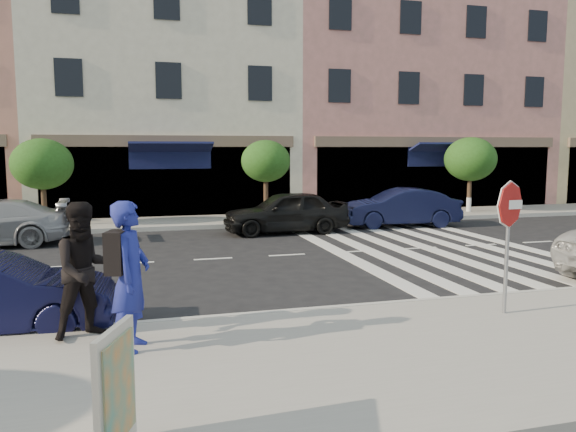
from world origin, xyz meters
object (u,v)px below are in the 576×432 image
Objects in this scene: car_far_right at (400,208)px; poster_board at (116,396)px; photographer at (131,276)px; car_far_mid at (286,212)px; walker at (86,270)px; stop_sign at (509,216)px.

poster_board is at bearing -28.75° from car_far_right.
photographer is 0.48× the size of car_far_mid.
photographer is 0.48× the size of car_far_right.
car_far_mid is 0.99× the size of car_far_right.
photographer is 1.70× the size of poster_board.
photographer is at bearing 108.05° from poster_board.
car_far_mid is (5.01, 10.57, -0.44)m from photographer.
photographer is 1.03× the size of walker.
stop_sign is 5.98m from photographer.
stop_sign is 0.52× the size of car_far_mid.
poster_board is (-6.07, -2.88, -1.04)m from stop_sign.
poster_board is at bearing -157.60° from stop_sign.
stop_sign is 6.80m from poster_board.
stop_sign reaches higher than walker.
stop_sign is 11.51m from car_far_right.
photographer reaches higher than walker.
poster_board is 0.28× the size of car_far_right.
walker is 3.56m from poster_board.
stop_sign is at bearing -72.82° from photographer.
walker is at bearing -30.45° from car_far_mid.
poster_board is 14.34m from car_far_mid.
stop_sign is at bearing -28.26° from walker.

